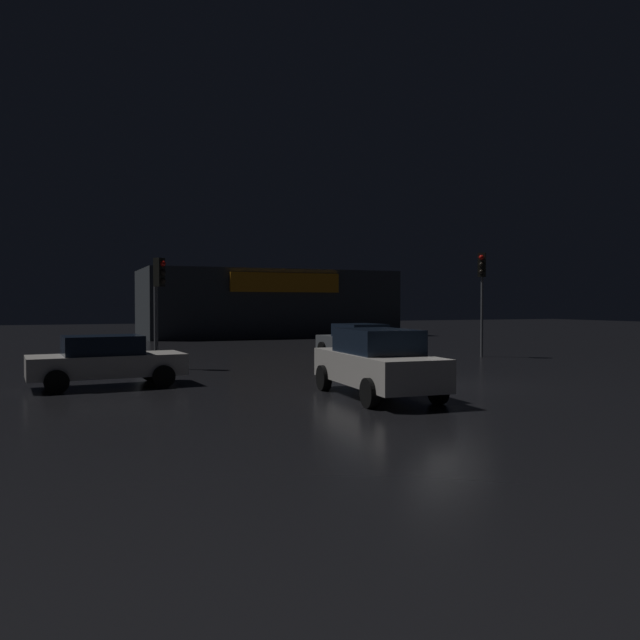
# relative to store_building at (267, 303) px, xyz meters

# --- Properties ---
(ground_plane) EXTENTS (120.00, 120.00, 0.00)m
(ground_plane) POSITION_rel_store_building_xyz_m (-4.12, -28.26, -2.31)
(ground_plane) COLOR black
(store_building) EXTENTS (17.43, 8.22, 4.62)m
(store_building) POSITION_rel_store_building_xyz_m (0.00, 0.00, 0.00)
(store_building) COLOR #33383D
(store_building) RESTS_ON ground
(traffic_signal_main) EXTENTS (0.41, 0.43, 3.86)m
(traffic_signal_main) POSITION_rel_store_building_xyz_m (-10.64, -20.85, 0.43)
(traffic_signal_main) COLOR #595B60
(traffic_signal_main) RESTS_ON ground
(traffic_signal_opposite) EXTENTS (0.42, 0.42, 4.44)m
(traffic_signal_opposite) POSITION_rel_store_building_xyz_m (2.84, -21.05, 1.06)
(traffic_signal_opposite) COLOR #595B60
(traffic_signal_opposite) RESTS_ON ground
(car_near) EXTENTS (2.11, 4.61, 1.66)m
(car_near) POSITION_rel_store_building_xyz_m (-6.70, -29.60, -1.47)
(car_near) COLOR silver
(car_near) RESTS_ON ground
(car_far) EXTENTS (2.25, 4.33, 1.44)m
(car_far) POSITION_rel_store_building_xyz_m (-2.33, -19.62, -1.57)
(car_far) COLOR slate
(car_far) RESTS_ON ground
(car_crossing) EXTENTS (4.18, 2.13, 1.40)m
(car_crossing) POSITION_rel_store_building_xyz_m (-12.67, -25.12, -1.59)
(car_crossing) COLOR silver
(car_crossing) RESTS_ON ground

